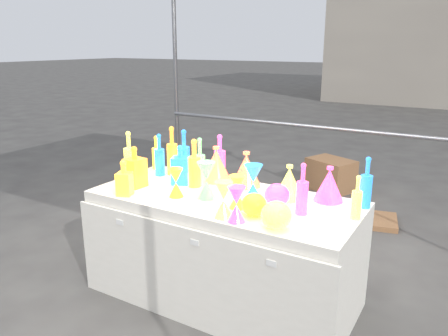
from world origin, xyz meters
The scene contains 31 objects.
ground centered at (0.00, 0.00, 0.00)m, with size 80.00×80.00×0.00m, color #63605B.
display_table centered at (0.00, -0.01, 0.37)m, with size 1.84×0.83×0.75m.
cardboard_box_closed centered at (-0.08, 2.70, 0.19)m, with size 0.53×0.38×0.38m, color #A5724A.
cardboard_box_flat centered at (0.54, 1.89, 0.03)m, with size 0.62×0.44×0.05m, color #A5724A.
bottle_0 centered at (-0.83, 0.31, 0.89)m, with size 0.07×0.07×0.27m, color red, non-canonical shape.
bottle_1 centered at (-0.68, 0.18, 0.91)m, with size 0.08×0.08×0.33m, color #167C2F, non-canonical shape.
bottle_2 centered at (-0.61, 0.24, 0.94)m, with size 0.08×0.08×0.38m, color gold, non-canonical shape.
bottle_3 centered at (-0.25, 0.35, 0.92)m, with size 0.09×0.09×0.34m, color blue, non-canonical shape.
bottle_4 centered at (-0.85, 0.02, 0.93)m, with size 0.08×0.08×0.36m, color #126773, non-canonical shape.
bottle_5 centered at (-0.28, 0.13, 0.93)m, with size 0.08×0.08×0.35m, color #A52198, non-canonical shape.
bottle_6 centered at (-0.29, 0.08, 0.92)m, with size 0.09×0.09×0.35m, color red, non-canonical shape.
bottle_7 centered at (-0.50, 0.25, 0.93)m, with size 0.09×0.09×0.37m, color #167C2F, non-canonical shape.
decanter_0 centered at (-0.59, -0.31, 0.87)m, with size 0.10×0.10×0.25m, color red, non-canonical shape.
decanter_1 centered at (-0.66, -0.14, 0.90)m, with size 0.13×0.13×0.30m, color gold, non-canonical shape.
decanter_2 centered at (-0.42, 0.09, 0.89)m, with size 0.12×0.12×0.29m, color #167C2F, non-canonical shape.
hourglass_0 centered at (-0.28, -0.16, 0.85)m, with size 0.10×0.10×0.20m, color gold, non-canonical shape.
hourglass_1 centered at (0.28, -0.33, 0.86)m, with size 0.11×0.11×0.21m, color blue, non-canonical shape.
hourglass_2 centered at (0.18, -0.31, 0.86)m, with size 0.11×0.11×0.22m, color #126773, non-canonical shape.
hourglass_3 centered at (-0.08, -0.09, 0.88)m, with size 0.13×0.13×0.25m, color #A52198, non-canonical shape.
hourglass_4 centered at (0.18, -0.14, 0.86)m, with size 0.11×0.11×0.21m, color red, non-canonical shape.
hourglass_5 centered at (0.20, 0.03, 0.87)m, with size 0.12×0.12×0.25m, color #167C2F, non-canonical shape.
globe_1 centered at (0.52, -0.30, 0.82)m, with size 0.17×0.17×0.14m, color #126773, non-canonical shape.
globe_2 centered at (0.32, -0.20, 0.81)m, with size 0.15×0.15×0.12m, color gold, non-canonical shape.
globe_3 centered at (0.38, 0.02, 0.81)m, with size 0.16×0.16×0.13m, color blue, non-canonical shape.
lampshade_0 centered at (-0.23, 0.28, 0.88)m, with size 0.22×0.22×0.26m, color yellow, non-canonical shape.
lampshade_1 centered at (0.02, 0.28, 0.88)m, with size 0.21×0.21×0.25m, color yellow, non-canonical shape.
lampshade_2 centered at (0.63, 0.28, 0.87)m, with size 0.19×0.19×0.23m, color blue, non-canonical shape.
lampshade_3 centered at (0.39, 0.19, 0.87)m, with size 0.19×0.19×0.23m, color #126773, non-canonical shape.
bottle_8 centered at (0.86, 0.28, 0.91)m, with size 0.07×0.07×0.33m, color #167C2F, non-canonical shape.
bottle_10 centered at (0.56, -0.03, 0.91)m, with size 0.07×0.07×0.32m, color blue, non-canonical shape.
bottle_11 centered at (0.86, 0.06, 0.88)m, with size 0.06×0.06×0.27m, color #126773, non-canonical shape.
Camera 1 is at (1.41, -2.38, 1.74)m, focal length 35.00 mm.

